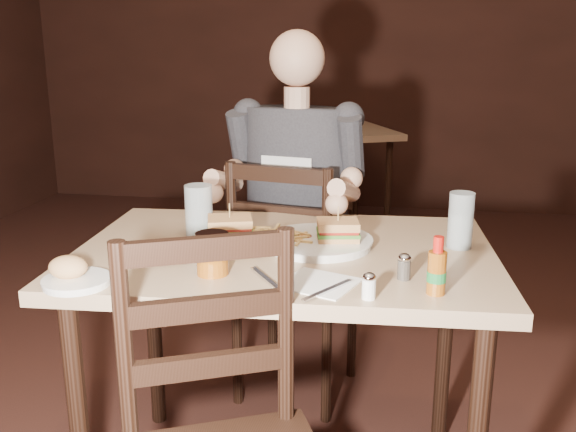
% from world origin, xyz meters
% --- Properties ---
extents(room_shell, '(7.00, 7.00, 7.00)m').
position_xyz_m(room_shell, '(0.00, 0.00, 1.40)').
color(room_shell, black).
rests_on(room_shell, ground).
extents(main_table, '(1.18, 0.83, 0.77)m').
position_xyz_m(main_table, '(-0.30, -0.02, 0.68)').
color(main_table, tan).
rests_on(main_table, ground).
extents(bg_table, '(1.06, 1.06, 0.77)m').
position_xyz_m(bg_table, '(-0.47, 2.50, 0.68)').
color(bg_table, tan).
rests_on(bg_table, ground).
extents(chair_far, '(0.51, 0.54, 0.93)m').
position_xyz_m(chair_far, '(-0.35, 0.55, 0.46)').
color(chair_far, black).
rests_on(chair_far, ground).
extents(bg_chair_far, '(0.46, 0.50, 0.88)m').
position_xyz_m(bg_chair_far, '(-0.47, 3.05, 0.44)').
color(bg_chair_far, black).
rests_on(bg_chair_far, ground).
extents(bg_chair_near, '(0.48, 0.51, 0.87)m').
position_xyz_m(bg_chair_near, '(-0.47, 1.95, 0.44)').
color(bg_chair_near, black).
rests_on(bg_chair_near, ground).
extents(diner, '(0.58, 0.49, 0.88)m').
position_xyz_m(diner, '(-0.36, 0.51, 0.92)').
color(diner, '#313237').
rests_on(diner, chair_far).
extents(dinner_plate, '(0.31, 0.31, 0.02)m').
position_xyz_m(dinner_plate, '(-0.21, 0.01, 0.78)').
color(dinner_plate, white).
rests_on(dinner_plate, main_table).
extents(sandwich_left, '(0.15, 0.13, 0.10)m').
position_xyz_m(sandwich_left, '(-0.46, -0.00, 0.84)').
color(sandwich_left, tan).
rests_on(sandwich_left, dinner_plate).
extents(sandwich_right, '(0.13, 0.11, 0.10)m').
position_xyz_m(sandwich_right, '(-0.16, 0.01, 0.84)').
color(sandwich_right, tan).
rests_on(sandwich_right, dinner_plate).
extents(fries_pile, '(0.23, 0.17, 0.04)m').
position_xyz_m(fries_pile, '(-0.32, 0.00, 0.81)').
color(fries_pile, '#F1C268').
rests_on(fries_pile, dinner_plate).
extents(ketchup_dollop, '(0.04, 0.04, 0.01)m').
position_xyz_m(ketchup_dollop, '(-0.25, 0.03, 0.79)').
color(ketchup_dollop, maroon).
rests_on(ketchup_dollop, dinner_plate).
extents(glass_left, '(0.09, 0.09, 0.15)m').
position_xyz_m(glass_left, '(-0.57, 0.07, 0.84)').
color(glass_left, silver).
rests_on(glass_left, main_table).
extents(glass_right, '(0.07, 0.07, 0.16)m').
position_xyz_m(glass_right, '(0.18, 0.07, 0.85)').
color(glass_right, silver).
rests_on(glass_right, main_table).
extents(hot_sauce, '(0.04, 0.04, 0.14)m').
position_xyz_m(hot_sauce, '(0.10, -0.29, 0.84)').
color(hot_sauce, '#89460F').
rests_on(hot_sauce, main_table).
extents(salt_shaker, '(0.03, 0.03, 0.06)m').
position_xyz_m(salt_shaker, '(-0.05, -0.34, 0.80)').
color(salt_shaker, white).
rests_on(salt_shaker, main_table).
extents(pepper_shaker, '(0.03, 0.03, 0.06)m').
position_xyz_m(pepper_shaker, '(0.03, -0.21, 0.80)').
color(pepper_shaker, '#38332D').
rests_on(pepper_shaker, main_table).
extents(syrup_dispenser, '(0.09, 0.09, 0.11)m').
position_xyz_m(syrup_dispenser, '(-0.44, -0.25, 0.82)').
color(syrup_dispenser, '#89460F').
rests_on(syrup_dispenser, main_table).
extents(napkin, '(0.21, 0.20, 0.00)m').
position_xyz_m(napkin, '(-0.17, -0.27, 0.77)').
color(napkin, white).
rests_on(napkin, main_table).
extents(knife, '(0.13, 0.18, 0.01)m').
position_xyz_m(knife, '(-0.29, -0.29, 0.78)').
color(knife, silver).
rests_on(knife, napkin).
extents(fork, '(0.10, 0.15, 0.01)m').
position_xyz_m(fork, '(-0.15, -0.32, 0.78)').
color(fork, silver).
rests_on(fork, napkin).
extents(side_plate, '(0.16, 0.16, 0.01)m').
position_xyz_m(side_plate, '(-0.73, -0.38, 0.78)').
color(side_plate, white).
rests_on(side_plate, main_table).
extents(bread_roll, '(0.10, 0.08, 0.06)m').
position_xyz_m(bread_roll, '(-0.76, -0.37, 0.81)').
color(bread_roll, tan).
rests_on(bread_roll, side_plate).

